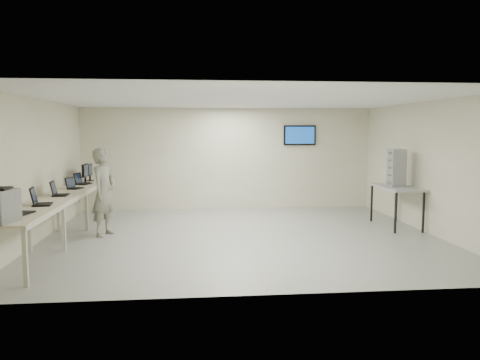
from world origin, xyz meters
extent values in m
cube|color=#9D9D98|center=(0.00, 0.00, 0.00)|extent=(8.00, 7.00, 0.01)
cube|color=silver|center=(0.00, 0.00, 2.80)|extent=(8.00, 7.00, 0.01)
cube|color=beige|center=(0.00, 3.50, 1.40)|extent=(8.00, 0.01, 2.80)
cube|color=beige|center=(0.00, -3.50, 1.40)|extent=(8.00, 0.01, 2.80)
cube|color=beige|center=(-4.00, 0.00, 1.40)|extent=(0.01, 7.00, 2.80)
cube|color=beige|center=(4.00, 0.00, 1.40)|extent=(0.01, 7.00, 2.80)
cube|color=black|center=(2.00, 3.48, 2.05)|extent=(0.15, 0.04, 0.15)
cube|color=black|center=(2.00, 3.44, 2.05)|extent=(0.90, 0.06, 0.55)
cube|color=navy|center=(2.00, 3.40, 2.05)|extent=(0.82, 0.01, 0.47)
cube|color=#C6BC84|center=(-3.60, 0.00, 0.88)|extent=(0.75, 6.00, 0.04)
cube|color=beige|center=(-3.23, 0.00, 0.85)|extent=(0.02, 6.00, 0.06)
cube|color=beige|center=(-3.30, -2.85, 0.43)|extent=(0.06, 0.06, 0.86)
cube|color=beige|center=(-3.90, -0.90, 0.43)|extent=(0.06, 0.06, 0.86)
cube|color=beige|center=(-3.30, -0.90, 0.43)|extent=(0.06, 0.06, 0.86)
cube|color=beige|center=(-3.90, 0.90, 0.43)|extent=(0.06, 0.06, 0.86)
cube|color=beige|center=(-3.30, 0.90, 0.43)|extent=(0.06, 0.06, 0.86)
cube|color=beige|center=(-3.90, 2.85, 0.43)|extent=(0.06, 0.06, 0.86)
cube|color=beige|center=(-3.30, 2.85, 0.43)|extent=(0.06, 0.06, 0.86)
cube|color=black|center=(-3.61, -2.07, 0.91)|extent=(0.35, 0.43, 0.02)
cube|color=black|center=(-3.75, -2.07, 1.06)|extent=(0.15, 0.37, 0.27)
cube|color=black|center=(-3.73, -2.07, 1.06)|extent=(0.12, 0.32, 0.23)
cube|color=black|center=(-3.55, -1.21, 0.91)|extent=(0.34, 0.44, 0.02)
cube|color=black|center=(-3.70, -1.21, 1.07)|extent=(0.13, 0.38, 0.29)
cube|color=black|center=(-3.68, -1.21, 1.07)|extent=(0.10, 0.34, 0.24)
cube|color=black|center=(-3.57, -0.02, 0.91)|extent=(0.30, 0.39, 0.02)
cube|color=black|center=(-3.71, -0.02, 1.06)|extent=(0.09, 0.36, 0.27)
cube|color=black|center=(-3.69, -0.02, 1.06)|extent=(0.07, 0.32, 0.22)
cube|color=black|center=(-3.55, 1.08, 0.91)|extent=(0.33, 0.39, 0.02)
cube|color=black|center=(-3.67, 1.08, 1.04)|extent=(0.16, 0.31, 0.23)
cube|color=black|center=(-3.66, 1.08, 1.04)|extent=(0.13, 0.27, 0.19)
cube|color=black|center=(-3.57, 1.94, 0.91)|extent=(0.34, 0.41, 0.02)
cube|color=black|center=(-3.70, 1.94, 1.05)|extent=(0.15, 0.34, 0.26)
cube|color=black|center=(-3.69, 1.94, 1.05)|extent=(0.12, 0.30, 0.21)
cylinder|color=black|center=(-3.60, 2.23, 0.91)|extent=(0.21, 0.21, 0.02)
cube|color=black|center=(-3.60, 2.23, 1.00)|extent=(0.04, 0.03, 0.17)
cube|color=black|center=(-3.60, 2.23, 1.21)|extent=(0.05, 0.47, 0.32)
cube|color=black|center=(-3.57, 2.23, 1.21)|extent=(0.00, 0.43, 0.27)
cylinder|color=black|center=(-3.60, 2.75, 0.91)|extent=(0.19, 0.19, 0.01)
cube|color=black|center=(-3.60, 2.75, 0.99)|extent=(0.04, 0.03, 0.16)
cube|color=black|center=(-3.60, 2.75, 1.19)|extent=(0.05, 0.44, 0.29)
cube|color=black|center=(-3.57, 2.75, 1.19)|extent=(0.00, 0.40, 0.25)
imported|color=slate|center=(-2.82, 0.38, 0.91)|extent=(0.63, 0.77, 1.82)
cube|color=#969696|center=(3.60, 0.62, 0.90)|extent=(0.72, 1.54, 0.04)
cube|color=black|center=(3.29, -0.05, 0.44)|extent=(0.04, 0.04, 0.88)
cube|color=black|center=(3.29, 1.29, 0.44)|extent=(0.04, 0.04, 0.88)
cube|color=black|center=(3.91, -0.05, 0.44)|extent=(0.04, 0.04, 0.88)
cube|color=black|center=(3.91, 1.29, 0.44)|extent=(0.04, 0.04, 0.88)
cube|color=gray|center=(3.58, 0.62, 1.01)|extent=(0.32, 0.35, 0.17)
cube|color=gray|center=(3.58, 0.62, 1.18)|extent=(0.32, 0.35, 0.17)
cube|color=gray|center=(3.58, 0.62, 1.35)|extent=(0.32, 0.35, 0.17)
cube|color=gray|center=(3.58, 0.62, 1.51)|extent=(0.32, 0.35, 0.17)
cube|color=gray|center=(3.58, 0.62, 1.68)|extent=(0.32, 0.35, 0.17)
camera|label=1|loc=(-0.96, -9.44, 2.17)|focal=35.00mm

